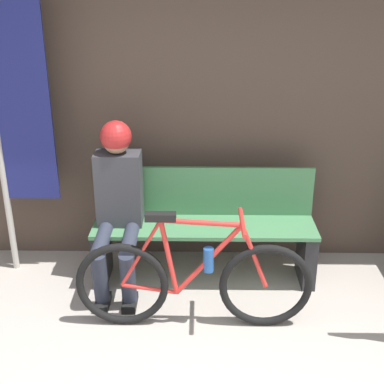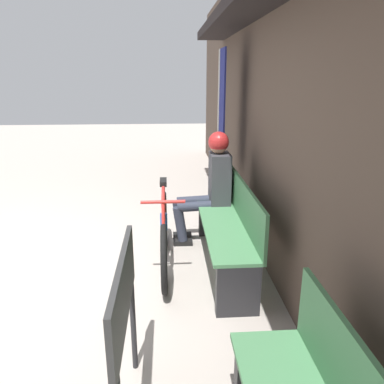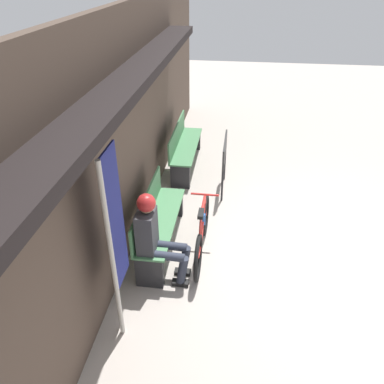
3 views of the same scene
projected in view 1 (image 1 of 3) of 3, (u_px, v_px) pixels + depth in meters
storefront_wall at (214, 58)px, 4.07m from camera, size 12.00×0.56×3.20m
park_bench_near at (204, 229)px, 4.17m from camera, size 1.71×0.42×0.88m
bicycle at (194, 282)px, 3.60m from camera, size 1.61×0.40×0.86m
person_seated at (118, 196)px, 3.95m from camera, size 0.34×0.65×1.29m
banner_pole at (15, 112)px, 3.93m from camera, size 0.45×0.05×2.20m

